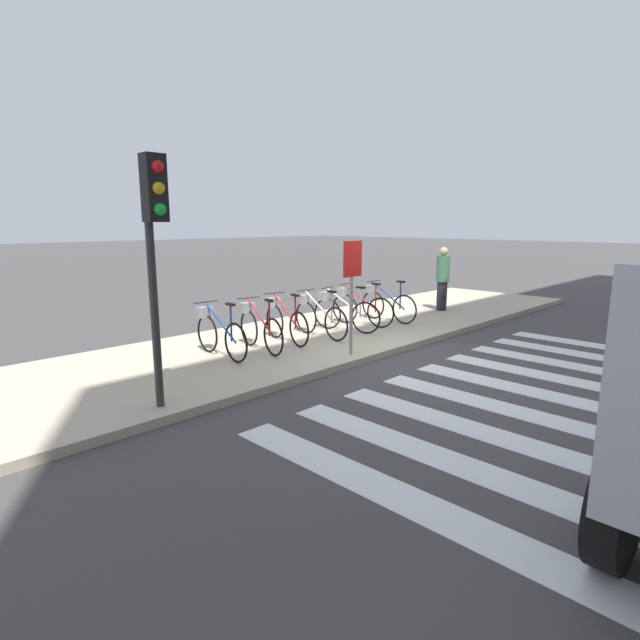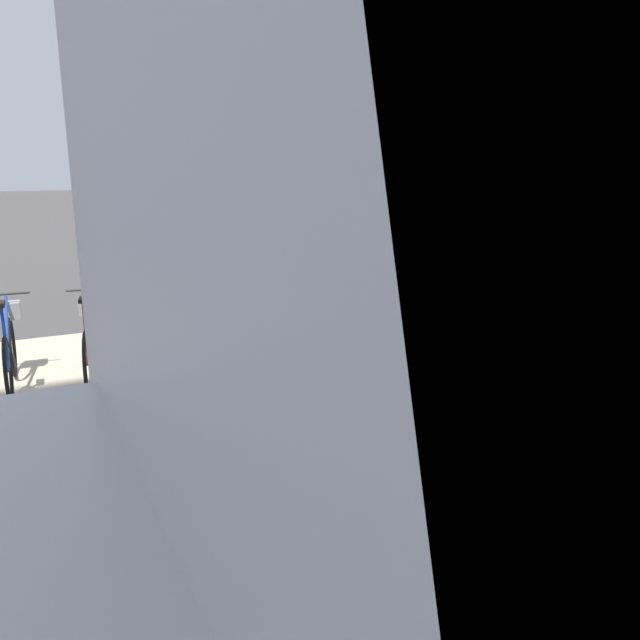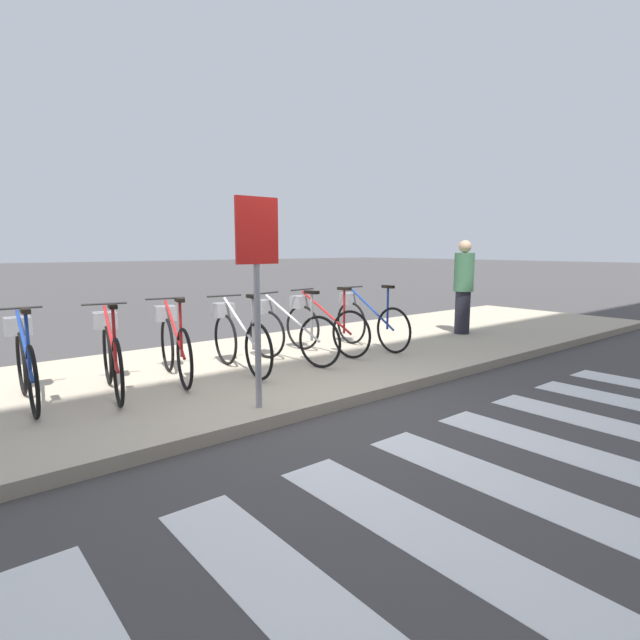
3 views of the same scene
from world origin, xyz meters
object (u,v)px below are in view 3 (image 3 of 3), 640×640
object	(u,v)px
parked_bicycle_6	(367,319)
parked_bicycle_3	(237,336)
parked_bicycle_2	(173,341)
parked_bicycle_0	(25,360)
sign_post	(257,266)
pedestrian	(464,285)
parked_bicycle_1	(111,352)
parked_bicycle_5	(321,323)
parked_bicycle_4	(287,330)

from	to	relation	value
parked_bicycle_6	parked_bicycle_3	bearing A→B (deg)	-179.31
parked_bicycle_2	parked_bicycle_6	world-z (taller)	same
parked_bicycle_2	parked_bicycle_3	bearing A→B (deg)	-11.22
parked_bicycle_0	sign_post	world-z (taller)	sign_post
parked_bicycle_2	sign_post	world-z (taller)	sign_post
parked_bicycle_6	pedestrian	distance (m)	2.23
parked_bicycle_1	parked_bicycle_6	size ratio (longest dim) A/B	0.99
parked_bicycle_5	parked_bicycle_4	bearing A→B (deg)	-167.61
parked_bicycle_3	parked_bicycle_5	world-z (taller)	same
parked_bicycle_5	parked_bicycle_6	size ratio (longest dim) A/B	0.99
parked_bicycle_2	pedestrian	xyz separation A→B (m)	(5.19, -0.30, 0.43)
parked_bicycle_0	parked_bicycle_4	world-z (taller)	same
parked_bicycle_0	parked_bicycle_3	distance (m)	2.26
parked_bicycle_4	parked_bicycle_2	bearing A→B (deg)	174.13
parked_bicycle_3	parked_bicycle_6	size ratio (longest dim) A/B	1.00
parked_bicycle_2	sign_post	xyz separation A→B (m)	(0.18, -1.56, 0.90)
parked_bicycle_3	parked_bicycle_2	bearing A→B (deg)	168.78
parked_bicycle_5	pedestrian	distance (m)	3.03
parked_bicycle_4	parked_bicycle_5	world-z (taller)	same
parked_bicycle_4	pedestrian	bearing A→B (deg)	-2.21
parked_bicycle_5	sign_post	world-z (taller)	sign_post
parked_bicycle_4	parked_bicycle_6	world-z (taller)	same
parked_bicycle_4	parked_bicycle_6	bearing A→B (deg)	1.15
parked_bicycle_3	parked_bicycle_6	xyz separation A→B (m)	(2.25, 0.03, 0.00)
parked_bicycle_3	sign_post	xyz separation A→B (m)	(-0.58, -1.41, 0.90)
parked_bicycle_0	pedestrian	world-z (taller)	pedestrian
pedestrian	sign_post	xyz separation A→B (m)	(-5.02, -1.26, 0.48)
parked_bicycle_3	parked_bicycle_0	bearing A→B (deg)	176.52
parked_bicycle_1	parked_bicycle_2	xyz separation A→B (m)	(0.74, 0.15, 0.00)
parked_bicycle_6	parked_bicycle_2	bearing A→B (deg)	177.65
parked_bicycle_1	sign_post	distance (m)	1.91
pedestrian	parked_bicycle_5	bearing A→B (deg)	174.27
parked_bicycle_5	parked_bicycle_0	bearing A→B (deg)	-179.74
parked_bicycle_3	sign_post	distance (m)	1.77
parked_bicycle_5	parked_bicycle_3	bearing A→B (deg)	-173.95
pedestrian	parked_bicycle_6	bearing A→B (deg)	175.47
parked_bicycle_0	sign_post	bearing A→B (deg)	-42.68
parked_bicycle_6	sign_post	xyz separation A→B (m)	(-2.83, -1.44, 0.90)
parked_bicycle_1	parked_bicycle_4	xyz separation A→B (m)	(2.23, -0.01, 0.00)
parked_bicycle_1	parked_bicycle_3	world-z (taller)	same
parked_bicycle_1	parked_bicycle_5	distance (m)	2.95
parked_bicycle_1	sign_post	world-z (taller)	sign_post
parked_bicycle_0	parked_bicycle_2	size ratio (longest dim) A/B	1.01
parked_bicycle_1	pedestrian	distance (m)	5.95
parked_bicycle_6	pedestrian	xyz separation A→B (m)	(2.18, -0.17, 0.43)
parked_bicycle_5	sign_post	bearing A→B (deg)	-142.45
parked_bicycle_4	sign_post	xyz separation A→B (m)	(-1.32, -1.41, 0.90)
parked_bicycle_0	pedestrian	size ratio (longest dim) A/B	0.96
parked_bicycle_1	pedestrian	size ratio (longest dim) A/B	0.95
parked_bicycle_1	parked_bicycle_2	world-z (taller)	same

